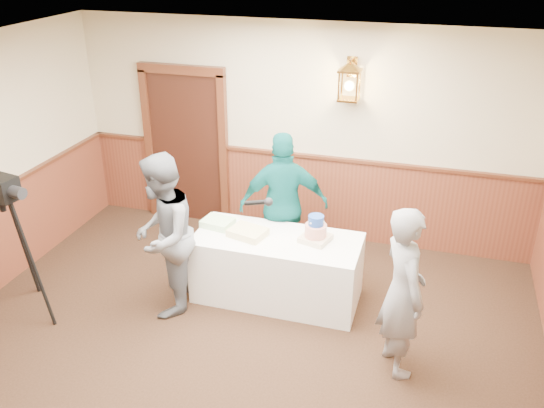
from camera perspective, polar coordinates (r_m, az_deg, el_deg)
The scene contains 9 objects.
room_shell at distance 4.70m, azimuth -6.68°, elevation -3.02°, with size 6.02×7.02×2.81m.
display_table at distance 6.39m, azimuth 0.52°, elevation -6.34°, with size 1.80×0.80×0.75m, color white.
tiered_cake at distance 6.11m, azimuth 4.35°, elevation -2.69°, with size 0.35×0.35×0.30m.
sheet_cake_yellow at distance 6.24m, azimuth -2.42°, elevation -2.83°, with size 0.38×0.29×0.08m, color #FFEC98.
sheet_cake_green at distance 6.47m, azimuth -5.40°, elevation -1.85°, with size 0.33×0.26×0.08m, color #ADDD9C.
interviewer at distance 6.07m, azimuth -10.76°, elevation -3.13°, with size 1.58×0.97×1.77m.
baker at distance 5.32m, azimuth 12.81°, elevation -8.50°, with size 0.61×0.40×1.66m, color gray.
assistant_p at distance 6.64m, azimuth 1.18°, elevation -0.13°, with size 1.03×0.43×1.75m, color #0D5F5E.
tv_camera_rig at distance 6.51m, azimuth -24.22°, elevation -4.69°, with size 0.63×0.59×1.61m.
Camera 1 is at (1.64, -3.31, 3.76)m, focal length 38.00 mm.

